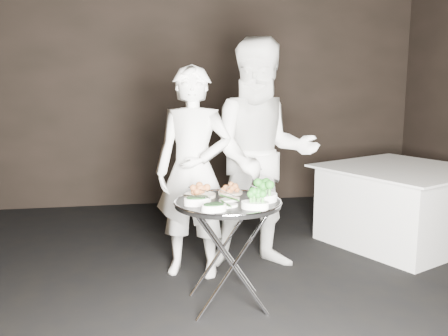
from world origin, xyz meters
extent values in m
cube|color=black|center=(0.00, 3.52, 1.50)|extent=(6.00, 0.05, 3.00)
cylinder|color=silver|center=(0.01, 0.27, 0.36)|extent=(0.50, 0.02, 0.73)
cylinder|color=silver|center=(0.01, 0.27, 0.36)|extent=(0.50, 0.02, 0.73)
cylinder|color=silver|center=(0.01, 0.65, 0.36)|extent=(0.50, 0.02, 0.73)
cylinder|color=silver|center=(0.01, 0.65, 0.36)|extent=(0.50, 0.02, 0.73)
cylinder|color=silver|center=(-0.20, 0.46, 0.70)|extent=(0.02, 0.42, 0.02)
cylinder|color=silver|center=(0.22, 0.46, 0.70)|extent=(0.02, 0.42, 0.02)
cylinder|color=black|center=(0.01, 0.46, 0.73)|extent=(0.72, 0.72, 0.03)
torus|color=silver|center=(0.01, 0.46, 0.75)|extent=(0.73, 0.73, 0.02)
cylinder|color=beige|center=(-0.16, 0.63, 0.76)|extent=(0.22, 0.22, 0.02)
cylinder|color=beige|center=(0.07, 0.68, 0.76)|extent=(0.18, 0.18, 0.02)
cylinder|color=white|center=(0.24, 0.58, 0.77)|extent=(0.11, 0.11, 0.04)
cylinder|color=silver|center=(-0.17, 0.62, 0.80)|extent=(0.13, 0.18, 0.01)
cylinder|color=silver|center=(0.06, 0.67, 0.80)|extent=(0.09, 0.20, 0.01)
cylinder|color=silver|center=(0.24, 0.59, 0.80)|extent=(0.05, 0.21, 0.01)
cylinder|color=silver|center=(-0.21, 0.41, 0.80)|extent=(0.17, 0.14, 0.01)
cylinder|color=silver|center=(0.23, 0.41, 0.80)|extent=(0.14, 0.17, 0.01)
cylinder|color=silver|center=(0.01, 0.47, 0.80)|extent=(0.07, 0.20, 0.01)
imported|color=white|center=(-0.15, 1.10, 0.84)|extent=(0.71, 0.58, 1.67)
imported|color=white|center=(0.43, 1.15, 0.95)|extent=(0.98, 0.79, 1.89)
cube|color=silver|center=(1.89, 1.51, 0.36)|extent=(1.16, 1.16, 0.72)
cube|color=silver|center=(1.89, 1.51, 0.73)|extent=(1.30, 1.30, 0.02)
camera|label=1|loc=(-0.58, -2.76, 1.56)|focal=40.00mm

